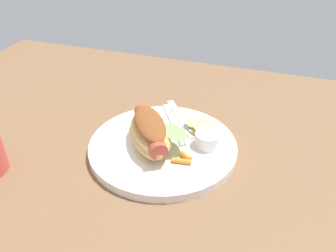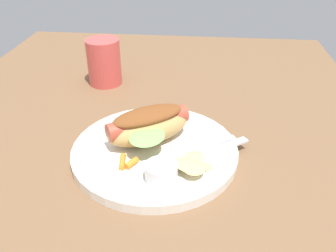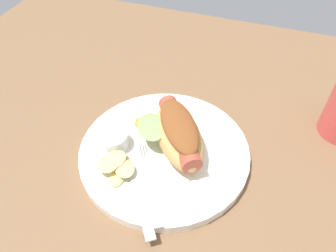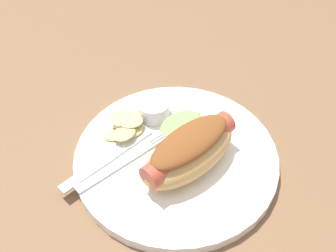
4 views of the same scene
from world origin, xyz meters
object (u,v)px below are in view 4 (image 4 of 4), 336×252
(chips_pile, at_px, (125,126))
(hot_dog, at_px, (189,150))
(carrot_garnish, at_px, (197,123))
(plate, at_px, (176,159))
(sauce_ramekin, at_px, (153,108))
(fork, at_px, (123,162))
(knife, at_px, (108,158))

(chips_pile, bearing_deg, hot_dog, -133.26)
(chips_pile, height_order, carrot_garnish, chips_pile)
(plate, height_order, sauce_ramekin, sauce_ramekin)
(sauce_ramekin, distance_m, carrot_garnish, 0.07)
(hot_dog, xyz_separation_m, sauce_ramekin, (0.10, 0.03, -0.02))
(fork, relative_size, chips_pile, 1.91)
(hot_dog, distance_m, chips_pile, 0.11)
(plate, xyz_separation_m, chips_pile, (0.05, 0.06, 0.02))
(hot_dog, distance_m, sauce_ramekin, 0.10)
(fork, bearing_deg, knife, 125.15)
(plate, distance_m, carrot_garnish, 0.06)
(hot_dog, height_order, carrot_garnish, hot_dog)
(fork, height_order, knife, same)
(plate, relative_size, hot_dog, 1.75)
(carrot_garnish, bearing_deg, hot_dog, 159.68)
(sauce_ramekin, distance_m, fork, 0.10)
(hot_dog, relative_size, chips_pile, 2.22)
(knife, relative_size, chips_pile, 2.10)
(hot_dog, relative_size, fork, 1.16)
(sauce_ramekin, distance_m, knife, 0.10)
(carrot_garnish, bearing_deg, knife, 108.77)
(sauce_ramekin, bearing_deg, hot_dog, -161.15)
(knife, xyz_separation_m, chips_pile, (0.05, -0.03, 0.01))
(fork, bearing_deg, plate, -29.89)
(fork, xyz_separation_m, carrot_garnish, (0.05, -0.11, 0.00))
(plate, height_order, fork, fork)
(plate, height_order, knife, knife)
(plate, xyz_separation_m, carrot_garnish, (0.05, -0.04, 0.01))
(plate, distance_m, sauce_ramekin, 0.08)
(fork, xyz_separation_m, knife, (0.01, 0.02, -0.00))
(chips_pile, distance_m, carrot_garnish, 0.10)
(hot_dog, height_order, fork, hot_dog)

